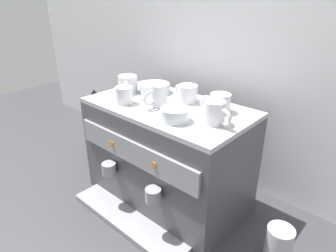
{
  "coord_description": "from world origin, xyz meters",
  "views": [
    {
      "loc": [
        0.7,
        -0.78,
        0.82
      ],
      "look_at": [
        0.0,
        0.0,
        0.33
      ],
      "focal_mm": 31.44,
      "sensor_mm": 36.0,
      "label": 1
    }
  ],
  "objects_px": {
    "espresso_machine": "(167,154)",
    "ceramic_cup_2": "(158,96)",
    "ceramic_bowl_0": "(155,88)",
    "ceramic_cup_3": "(187,93)",
    "milk_pitcher": "(278,245)",
    "ceramic_cup_5": "(219,103)",
    "ceramic_cup_4": "(124,95)",
    "coffee_grinder": "(97,123)",
    "ceramic_cup_0": "(215,113)",
    "ceramic_cup_1": "(128,84)",
    "ceramic_bowl_1": "(175,115)"
  },
  "relations": [
    {
      "from": "ceramic_cup_3",
      "to": "ceramic_cup_0",
      "type": "bearing_deg",
      "value": -27.85
    },
    {
      "from": "ceramic_bowl_0",
      "to": "coffee_grinder",
      "type": "height_order",
      "value": "ceramic_bowl_0"
    },
    {
      "from": "ceramic_cup_4",
      "to": "ceramic_bowl_0",
      "type": "distance_m",
      "value": 0.17
    },
    {
      "from": "ceramic_cup_2",
      "to": "milk_pitcher",
      "type": "height_order",
      "value": "ceramic_cup_2"
    },
    {
      "from": "espresso_machine",
      "to": "ceramic_cup_2",
      "type": "height_order",
      "value": "ceramic_cup_2"
    },
    {
      "from": "ceramic_cup_1",
      "to": "milk_pitcher",
      "type": "height_order",
      "value": "ceramic_cup_1"
    },
    {
      "from": "ceramic_cup_1",
      "to": "ceramic_bowl_1",
      "type": "bearing_deg",
      "value": -15.66
    },
    {
      "from": "ceramic_cup_1",
      "to": "coffee_grinder",
      "type": "xyz_separation_m",
      "value": [
        -0.3,
        0.02,
        -0.28
      ]
    },
    {
      "from": "espresso_machine",
      "to": "coffee_grinder",
      "type": "relative_size",
      "value": 1.76
    },
    {
      "from": "ceramic_cup_3",
      "to": "ceramic_bowl_1",
      "type": "relative_size",
      "value": 1.18
    },
    {
      "from": "espresso_machine",
      "to": "ceramic_cup_2",
      "type": "xyz_separation_m",
      "value": [
        -0.02,
        -0.03,
        0.25
      ]
    },
    {
      "from": "ceramic_cup_1",
      "to": "ceramic_cup_3",
      "type": "xyz_separation_m",
      "value": [
        0.26,
        0.08,
        -0.0
      ]
    },
    {
      "from": "ceramic_cup_1",
      "to": "coffee_grinder",
      "type": "relative_size",
      "value": 0.29
    },
    {
      "from": "espresso_machine",
      "to": "ceramic_bowl_0",
      "type": "distance_m",
      "value": 0.29
    },
    {
      "from": "coffee_grinder",
      "to": "ceramic_cup_0",
      "type": "bearing_deg",
      "value": -4.12
    },
    {
      "from": "ceramic_cup_0",
      "to": "ceramic_cup_5",
      "type": "distance_m",
      "value": 0.11
    },
    {
      "from": "ceramic_cup_4",
      "to": "coffee_grinder",
      "type": "distance_m",
      "value": 0.49
    },
    {
      "from": "ceramic_cup_0",
      "to": "ceramic_bowl_0",
      "type": "relative_size",
      "value": 0.85
    },
    {
      "from": "milk_pitcher",
      "to": "ceramic_cup_1",
      "type": "bearing_deg",
      "value": 178.53
    },
    {
      "from": "coffee_grinder",
      "to": "milk_pitcher",
      "type": "xyz_separation_m",
      "value": [
        1.03,
        -0.04,
        -0.11
      ]
    },
    {
      "from": "ceramic_cup_4",
      "to": "ceramic_cup_5",
      "type": "xyz_separation_m",
      "value": [
        0.32,
        0.17,
        0.0
      ]
    },
    {
      "from": "ceramic_bowl_1",
      "to": "milk_pitcher",
      "type": "distance_m",
      "value": 0.54
    },
    {
      "from": "ceramic_cup_1",
      "to": "ceramic_bowl_0",
      "type": "relative_size",
      "value": 0.8
    },
    {
      "from": "ceramic_cup_1",
      "to": "espresso_machine",
      "type": "bearing_deg",
      "value": -1.96
    },
    {
      "from": "ceramic_cup_0",
      "to": "ceramic_cup_2",
      "type": "bearing_deg",
      "value": -178.73
    },
    {
      "from": "milk_pitcher",
      "to": "ceramic_cup_4",
      "type": "bearing_deg",
      "value": -173.0
    },
    {
      "from": "ceramic_cup_5",
      "to": "ceramic_cup_3",
      "type": "bearing_deg",
      "value": 178.04
    },
    {
      "from": "ceramic_cup_0",
      "to": "ceramic_cup_4",
      "type": "height_order",
      "value": "ceramic_cup_0"
    },
    {
      "from": "ceramic_cup_4",
      "to": "milk_pitcher",
      "type": "height_order",
      "value": "ceramic_cup_4"
    },
    {
      "from": "ceramic_cup_3",
      "to": "ceramic_bowl_0",
      "type": "bearing_deg",
      "value": -179.1
    },
    {
      "from": "ceramic_bowl_0",
      "to": "coffee_grinder",
      "type": "distance_m",
      "value": 0.47
    },
    {
      "from": "ceramic_cup_2",
      "to": "ceramic_bowl_1",
      "type": "bearing_deg",
      "value": -24.23
    },
    {
      "from": "ceramic_cup_3",
      "to": "milk_pitcher",
      "type": "relative_size",
      "value": 0.86
    },
    {
      "from": "ceramic_cup_0",
      "to": "ceramic_cup_3",
      "type": "bearing_deg",
      "value": 152.15
    },
    {
      "from": "ceramic_cup_5",
      "to": "ceramic_bowl_0",
      "type": "xyz_separation_m",
      "value": [
        -0.32,
        0.0,
        -0.01
      ]
    },
    {
      "from": "ceramic_cup_1",
      "to": "ceramic_cup_3",
      "type": "distance_m",
      "value": 0.27
    },
    {
      "from": "ceramic_cup_2",
      "to": "milk_pitcher",
      "type": "distance_m",
      "value": 0.65
    },
    {
      "from": "ceramic_cup_4",
      "to": "coffee_grinder",
      "type": "height_order",
      "value": "ceramic_cup_4"
    },
    {
      "from": "ceramic_cup_2",
      "to": "ceramic_bowl_0",
      "type": "bearing_deg",
      "value": 138.75
    },
    {
      "from": "ceramic_cup_1",
      "to": "coffee_grinder",
      "type": "height_order",
      "value": "ceramic_cup_1"
    },
    {
      "from": "ceramic_cup_1",
      "to": "ceramic_cup_4",
      "type": "bearing_deg",
      "value": -46.88
    },
    {
      "from": "espresso_machine",
      "to": "ceramic_cup_4",
      "type": "relative_size",
      "value": 7.28
    },
    {
      "from": "ceramic_cup_3",
      "to": "ceramic_cup_5",
      "type": "relative_size",
      "value": 1.11
    },
    {
      "from": "ceramic_cup_1",
      "to": "ceramic_cup_0",
      "type": "bearing_deg",
      "value": -3.84
    },
    {
      "from": "ceramic_cup_4",
      "to": "ceramic_bowl_1",
      "type": "xyz_separation_m",
      "value": [
        0.26,
        -0.0,
        -0.01
      ]
    },
    {
      "from": "milk_pitcher",
      "to": "ceramic_cup_3",
      "type": "bearing_deg",
      "value": 168.66
    },
    {
      "from": "ceramic_cup_4",
      "to": "coffee_grinder",
      "type": "relative_size",
      "value": 0.24
    },
    {
      "from": "ceramic_cup_2",
      "to": "ceramic_cup_3",
      "type": "xyz_separation_m",
      "value": [
        0.05,
        0.11,
        -0.01
      ]
    },
    {
      "from": "espresso_machine",
      "to": "coffee_grinder",
      "type": "distance_m",
      "value": 0.53
    },
    {
      "from": "ceramic_cup_0",
      "to": "ceramic_cup_2",
      "type": "height_order",
      "value": "ceramic_cup_2"
    }
  ]
}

